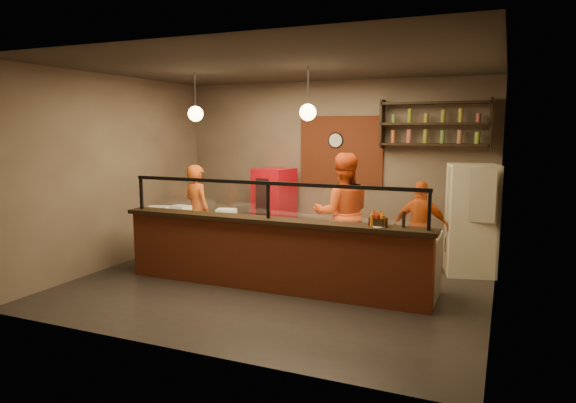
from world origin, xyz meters
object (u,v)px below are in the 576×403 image
at_px(wall_clock, 336,140).
at_px(pepper_mill, 404,219).
at_px(pizza_dough, 280,223).
at_px(fridge, 471,220).
at_px(cook_right, 421,227).
at_px(cook_left, 197,211).
at_px(cook_mid, 343,214).
at_px(red_cooler, 274,209).
at_px(condiment_caddy, 378,222).

xyz_separation_m(wall_clock, pepper_mill, (1.79, -2.68, -0.94)).
bearing_deg(pizza_dough, fridge, 31.33).
distance_m(wall_clock, fridge, 2.87).
bearing_deg(cook_right, cook_left, 4.49).
bearing_deg(cook_mid, pepper_mill, 110.04).
bearing_deg(pizza_dough, pepper_mill, -11.22).
distance_m(red_cooler, condiment_caddy, 3.58).
distance_m(red_cooler, pepper_mill, 3.78).
bearing_deg(cook_mid, cook_right, 178.63).
height_order(pizza_dough, pepper_mill, pepper_mill).
distance_m(cook_left, red_cooler, 1.52).
relative_size(wall_clock, fridge, 0.17).
bearing_deg(pepper_mill, fridge, 70.25).
height_order(cook_right, pizza_dough, cook_right).
bearing_deg(cook_mid, wall_clock, -91.83).
bearing_deg(wall_clock, fridge, -15.67).
bearing_deg(cook_mid, cook_left, -24.27).
distance_m(wall_clock, cook_mid, 1.93).
xyz_separation_m(cook_right, red_cooler, (-2.89, 0.66, 0.03)).
bearing_deg(red_cooler, cook_left, -119.39).
bearing_deg(condiment_caddy, cook_mid, 124.25).
height_order(cook_right, condiment_caddy, cook_right).
bearing_deg(pizza_dough, cook_right, 35.27).
distance_m(cook_mid, condiment_caddy, 1.56).
height_order(cook_left, fridge, fridge).
bearing_deg(cook_left, pizza_dough, 177.91).
height_order(cook_left, pepper_mill, cook_left).
bearing_deg(wall_clock, red_cooler, -164.73).
bearing_deg(wall_clock, pizza_dough, -93.23).
bearing_deg(fridge, wall_clock, 151.30).
relative_size(red_cooler, condiment_caddy, 7.72).
bearing_deg(pepper_mill, wall_clock, 123.69).
bearing_deg(condiment_caddy, red_cooler, 137.00).
bearing_deg(pizza_dough, condiment_caddy, -15.34).
distance_m(cook_left, pizza_dough, 2.19).
relative_size(cook_mid, pepper_mill, 9.48).
relative_size(wall_clock, red_cooler, 0.19).
height_order(fridge, pizza_dough, fridge).
xyz_separation_m(wall_clock, pizza_dough, (-0.13, -2.30, -1.19)).
xyz_separation_m(fridge, condiment_caddy, (-1.03, -2.04, 0.23)).
relative_size(wall_clock, pizza_dough, 0.62).
bearing_deg(red_cooler, pepper_mill, -26.69).
distance_m(cook_right, condiment_caddy, 1.84).
distance_m(wall_clock, pizza_dough, 2.60).
bearing_deg(cook_mid, red_cooler, -57.57).
xyz_separation_m(wall_clock, red_cooler, (-1.14, -0.31, -1.32)).
height_order(wall_clock, pizza_dough, wall_clock).
relative_size(cook_left, cook_right, 1.12).
xyz_separation_m(wall_clock, cook_right, (1.76, -0.97, -1.35)).
height_order(red_cooler, pizza_dough, red_cooler).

